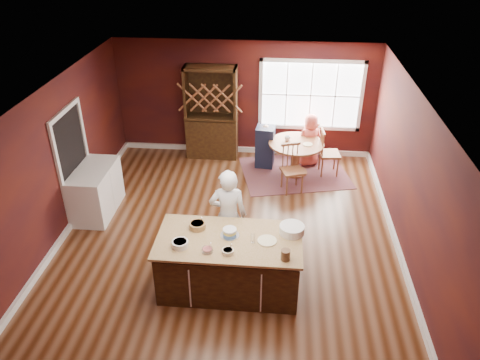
{
  "coord_description": "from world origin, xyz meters",
  "views": [
    {
      "loc": [
        0.82,
        -6.8,
        5.15
      ],
      "look_at": [
        0.18,
        0.26,
        1.05
      ],
      "focal_mm": 35.0,
      "sensor_mm": 36.0,
      "label": 1
    }
  ],
  "objects_px": {
    "dryer": "(102,182)",
    "washer": "(90,200)",
    "baker": "(228,216)",
    "hutch": "(211,113)",
    "high_chair": "(265,146)",
    "dining_table": "(296,152)",
    "chair_south": "(293,169)",
    "chair_east": "(330,152)",
    "chair_north": "(308,139)",
    "kitchen_island": "(229,264)",
    "toddler": "(263,132)",
    "layer_cake": "(230,232)",
    "seated_woman": "(310,140)"
  },
  "relations": [
    {
      "from": "washer",
      "to": "layer_cake",
      "type": "bearing_deg",
      "value": -27.72
    },
    {
      "from": "dining_table",
      "to": "layer_cake",
      "type": "bearing_deg",
      "value": -105.97
    },
    {
      "from": "baker",
      "to": "chair_south",
      "type": "xyz_separation_m",
      "value": [
        1.08,
        2.29,
        -0.32
      ]
    },
    {
      "from": "dining_table",
      "to": "high_chair",
      "type": "xyz_separation_m",
      "value": [
        -0.69,
        0.3,
        -0.03
      ]
    },
    {
      "from": "high_chair",
      "to": "toddler",
      "type": "xyz_separation_m",
      "value": [
        -0.06,
        0.05,
        0.31
      ]
    },
    {
      "from": "high_chair",
      "to": "dryer",
      "type": "relative_size",
      "value": 1.07
    },
    {
      "from": "hutch",
      "to": "washer",
      "type": "height_order",
      "value": "hutch"
    },
    {
      "from": "toddler",
      "to": "dryer",
      "type": "bearing_deg",
      "value": -148.01
    },
    {
      "from": "chair_south",
      "to": "high_chair",
      "type": "xyz_separation_m",
      "value": [
        -0.62,
        1.07,
        -0.02
      ]
    },
    {
      "from": "baker",
      "to": "hutch",
      "type": "distance_m",
      "value": 3.87
    },
    {
      "from": "chair_north",
      "to": "high_chair",
      "type": "relative_size",
      "value": 0.92
    },
    {
      "from": "baker",
      "to": "hutch",
      "type": "relative_size",
      "value": 0.77
    },
    {
      "from": "dryer",
      "to": "washer",
      "type": "bearing_deg",
      "value": -90.0
    },
    {
      "from": "layer_cake",
      "to": "seated_woman",
      "type": "distance_m",
      "value": 4.39
    },
    {
      "from": "seated_woman",
      "to": "dryer",
      "type": "xyz_separation_m",
      "value": [
        -4.17,
        -2.04,
        -0.15
      ]
    },
    {
      "from": "hutch",
      "to": "seated_woman",
      "type": "bearing_deg",
      "value": -6.41
    },
    {
      "from": "seated_woman",
      "to": "hutch",
      "type": "relative_size",
      "value": 0.56
    },
    {
      "from": "chair_north",
      "to": "seated_woman",
      "type": "height_order",
      "value": "seated_woman"
    },
    {
      "from": "baker",
      "to": "high_chair",
      "type": "xyz_separation_m",
      "value": [
        0.46,
        3.37,
        -0.34
      ]
    },
    {
      "from": "baker",
      "to": "seated_woman",
      "type": "distance_m",
      "value": 3.83
    },
    {
      "from": "layer_cake",
      "to": "chair_south",
      "type": "distance_m",
      "value": 3.12
    },
    {
      "from": "baker",
      "to": "chair_north",
      "type": "xyz_separation_m",
      "value": [
        1.47,
        3.92,
        -0.38
      ]
    },
    {
      "from": "chair_south",
      "to": "dryer",
      "type": "distance_m",
      "value": 3.86
    },
    {
      "from": "chair_south",
      "to": "toddler",
      "type": "relative_size",
      "value": 3.99
    },
    {
      "from": "kitchen_island",
      "to": "chair_north",
      "type": "height_order",
      "value": "kitchen_island"
    },
    {
      "from": "chair_east",
      "to": "hutch",
      "type": "bearing_deg",
      "value": 70.2
    },
    {
      "from": "seated_woman",
      "to": "high_chair",
      "type": "xyz_separation_m",
      "value": [
        -1.01,
        -0.16,
        -0.11
      ]
    },
    {
      "from": "kitchen_island",
      "to": "baker",
      "type": "xyz_separation_m",
      "value": [
        -0.09,
        0.71,
        0.4
      ]
    },
    {
      "from": "dryer",
      "to": "hutch",
      "type": "bearing_deg",
      "value": 50.69
    },
    {
      "from": "baker",
      "to": "chair_east",
      "type": "distance_m",
      "value": 3.66
    },
    {
      "from": "toddler",
      "to": "chair_north",
      "type": "bearing_deg",
      "value": 25.16
    },
    {
      "from": "chair_east",
      "to": "toddler",
      "type": "xyz_separation_m",
      "value": [
        -1.49,
        0.3,
        0.27
      ]
    },
    {
      "from": "chair_south",
      "to": "seated_woman",
      "type": "xyz_separation_m",
      "value": [
        0.39,
        1.23,
        0.1
      ]
    },
    {
      "from": "dining_table",
      "to": "dryer",
      "type": "xyz_separation_m",
      "value": [
        -3.85,
        -1.59,
        -0.07
      ]
    },
    {
      "from": "seated_woman",
      "to": "washer",
      "type": "xyz_separation_m",
      "value": [
        -4.17,
        -2.68,
        -0.14
      ]
    },
    {
      "from": "layer_cake",
      "to": "hutch",
      "type": "xyz_separation_m",
      "value": [
        -0.91,
        4.41,
        0.11
      ]
    },
    {
      "from": "layer_cake",
      "to": "washer",
      "type": "bearing_deg",
      "value": 152.28
    },
    {
      "from": "chair_east",
      "to": "chair_north",
      "type": "relative_size",
      "value": 1.17
    },
    {
      "from": "chair_east",
      "to": "hutch",
      "type": "relative_size",
      "value": 0.49
    },
    {
      "from": "washer",
      "to": "hutch",
      "type": "bearing_deg",
      "value": 57.36
    },
    {
      "from": "baker",
      "to": "dryer",
      "type": "relative_size",
      "value": 1.8
    },
    {
      "from": "chair_north",
      "to": "chair_south",
      "type": "bearing_deg",
      "value": 59.74
    },
    {
      "from": "chair_east",
      "to": "seated_woman",
      "type": "relative_size",
      "value": 0.87
    },
    {
      "from": "hutch",
      "to": "dryer",
      "type": "distance_m",
      "value": 3.04
    },
    {
      "from": "washer",
      "to": "baker",
      "type": "bearing_deg",
      "value": -17.32
    },
    {
      "from": "dryer",
      "to": "toddler",
      "type": "bearing_deg",
      "value": 31.99
    },
    {
      "from": "kitchen_island",
      "to": "chair_east",
      "type": "distance_m",
      "value": 4.24
    },
    {
      "from": "chair_north",
      "to": "chair_east",
      "type": "bearing_deg",
      "value": 101.63
    },
    {
      "from": "high_chair",
      "to": "dining_table",
      "type": "bearing_deg",
      "value": -18.0
    },
    {
      "from": "chair_north",
      "to": "washer",
      "type": "height_order",
      "value": "washer"
    }
  ]
}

